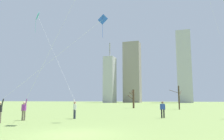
% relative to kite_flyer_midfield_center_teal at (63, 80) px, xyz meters
% --- Properties ---
extents(ground_plane, '(400.00, 400.00, 0.00)m').
position_rel_kite_flyer_midfield_center_teal_xyz_m(ground_plane, '(6.72, -9.67, -3.86)').
color(ground_plane, '#7A934C').
extents(kite_flyer_midfield_center_teal, '(10.06, 6.59, 14.29)m').
position_rel_kite_flyer_midfield_center_teal_xyz_m(kite_flyer_midfield_center_teal, '(0.00, 0.00, 0.00)').
color(kite_flyer_midfield_center_teal, '#33384C').
rests_on(kite_flyer_midfield_center_teal, ground).
extents(kite_flyer_far_back_white, '(7.91, 0.71, 15.69)m').
position_rel_kite_flyer_midfield_center_teal_xyz_m(kite_flyer_far_back_white, '(0.05, -4.23, -0.38)').
color(kite_flyer_far_back_white, '#726656').
rests_on(kite_flyer_far_back_white, ground).
extents(kite_flyer_foreground_left_blue, '(7.82, 4.01, 9.24)m').
position_rel_kite_flyer_midfield_center_teal_xyz_m(kite_flyer_foreground_left_blue, '(-0.69, -6.27, -2.06)').
color(kite_flyer_foreground_left_blue, '#726656').
rests_on(kite_flyer_foreground_left_blue, ground).
extents(bystander_strolling_midfield, '(0.49, 0.29, 1.62)m').
position_rel_kite_flyer_midfield_center_teal_xyz_m(bystander_strolling_midfield, '(10.03, 2.16, -2.96)').
color(bystander_strolling_midfield, black).
rests_on(bystander_strolling_midfield, ground).
extents(bare_tree_center, '(1.54, 2.21, 3.98)m').
position_rel_kite_flyer_midfield_center_teal_xyz_m(bare_tree_center, '(1.46, 25.82, -1.71)').
color(bare_tree_center, '#4C3828').
rests_on(bare_tree_center, ground).
extents(bare_tree_leftmost, '(2.19, 3.15, 4.37)m').
position_rel_kite_flyer_midfield_center_teal_xyz_m(bare_tree_leftmost, '(10.95, 22.38, -1.55)').
color(bare_tree_leftmost, '#423326').
rests_on(bare_tree_leftmost, ground).
extents(skyline_mid_tower_left, '(8.37, 11.70, 43.37)m').
position_rel_kite_flyer_midfield_center_teal_xyz_m(skyline_mid_tower_left, '(11.76, 118.05, 17.82)').
color(skyline_mid_tower_left, '#B2B2B7').
rests_on(skyline_mid_tower_left, ground).
extents(skyline_slender_spire, '(10.68, 7.51, 39.03)m').
position_rel_kite_flyer_midfield_center_teal_xyz_m(skyline_slender_spire, '(-20.31, 115.91, 15.65)').
color(skyline_slender_spire, gray).
rests_on(skyline_slender_spire, ground).
extents(skyline_wide_slab, '(6.37, 7.90, 37.76)m').
position_rel_kite_flyer_midfield_center_teal_xyz_m(skyline_wide_slab, '(-32.63, 107.32, 10.48)').
color(skyline_wide_slab, '#B2B2B7').
rests_on(skyline_wide_slab, ground).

